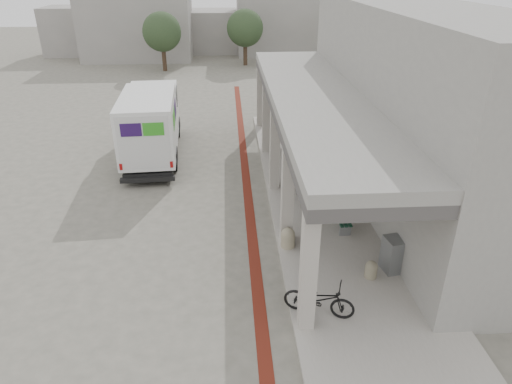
{
  "coord_description": "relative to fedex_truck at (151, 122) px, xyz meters",
  "views": [
    {
      "loc": [
        0.31,
        -12.19,
        8.28
      ],
      "look_at": [
        1.14,
        1.08,
        1.6
      ],
      "focal_mm": 32.0,
      "sensor_mm": 36.0,
      "label": 1
    }
  ],
  "objects": [
    {
      "name": "bollard_far",
      "position": [
        5.39,
        -8.46,
        -1.21
      ],
      "size": [
        0.45,
        0.45,
        0.67
      ],
      "color": "gray",
      "rests_on": "sidewalk"
    },
    {
      "name": "ground",
      "position": [
        3.29,
        -8.53,
        -1.67
      ],
      "size": [
        120.0,
        120.0,
        0.0
      ],
      "primitive_type": "plane",
      "color": "#605D52",
      "rests_on": "ground"
    },
    {
      "name": "bike_lane_stripe",
      "position": [
        4.29,
        -6.53,
        -1.66
      ],
      "size": [
        0.35,
        40.0,
        0.01
      ],
      "primitive_type": "cube",
      "color": "#5F1E13",
      "rests_on": "ground"
    },
    {
      "name": "utility_cabinet",
      "position": [
        8.29,
        -9.9,
        -1.01
      ],
      "size": [
        0.58,
        0.71,
        1.07
      ],
      "primitive_type": "cube",
      "rotation": [
        0.0,
        0.0,
        0.17
      ],
      "color": "gray",
      "rests_on": "sidewalk"
    },
    {
      "name": "sidewalk",
      "position": [
        7.29,
        -8.53,
        -1.61
      ],
      "size": [
        4.4,
        28.0,
        0.12
      ],
      "primitive_type": "cube",
      "color": "#9D988D",
      "rests_on": "ground"
    },
    {
      "name": "tree_mid",
      "position": [
        5.29,
        21.47,
        1.51
      ],
      "size": [
        3.2,
        3.2,
        4.8
      ],
      "color": "#38281C",
      "rests_on": "ground"
    },
    {
      "name": "distant_backdrop",
      "position": [
        0.44,
        27.36,
        1.04
      ],
      "size": [
        28.0,
        10.0,
        6.5
      ],
      "color": "gray",
      "rests_on": "ground"
    },
    {
      "name": "bollard_near",
      "position": [
        7.59,
        -10.2,
        -1.28
      ],
      "size": [
        0.36,
        0.36,
        0.54
      ],
      "color": "gray",
      "rests_on": "sidewalk"
    },
    {
      "name": "bicycle_black",
      "position": [
        5.79,
        -11.64,
        -1.07
      ],
      "size": [
        1.94,
        1.23,
        0.96
      ],
      "primitive_type": "imported",
      "rotation": [
        0.0,
        0.0,
        1.22
      ],
      "color": "black",
      "rests_on": "sidewalk"
    },
    {
      "name": "transit_building",
      "position": [
        10.12,
        -4.03,
        1.73
      ],
      "size": [
        7.6,
        17.0,
        7.0
      ],
      "color": "gray",
      "rests_on": "ground"
    },
    {
      "name": "fedex_truck",
      "position": [
        0.0,
        0.0,
        0.0
      ],
      "size": [
        2.72,
        7.46,
        3.13
      ],
      "rotation": [
        0.0,
        0.0,
        0.06
      ],
      "color": "black",
      "rests_on": "ground"
    },
    {
      "name": "bench",
      "position": [
        7.37,
        -7.15,
        -1.24
      ],
      "size": [
        0.45,
        1.84,
        0.43
      ],
      "rotation": [
        0.0,
        0.0,
        0.03
      ],
      "color": "gray",
      "rests_on": "sidewalk"
    },
    {
      "name": "tree_right",
      "position": [
        13.29,
        20.47,
        1.51
      ],
      "size": [
        3.2,
        3.2,
        4.8
      ],
      "color": "#38281C",
      "rests_on": "ground"
    },
    {
      "name": "tree_left",
      "position": [
        -1.71,
        19.47,
        1.51
      ],
      "size": [
        3.2,
        3.2,
        4.8
      ],
      "color": "#38281C",
      "rests_on": "ground"
    }
  ]
}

